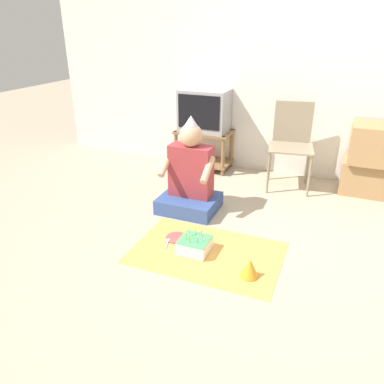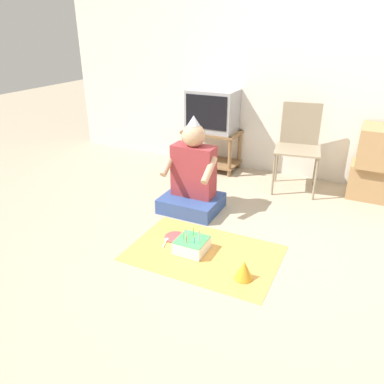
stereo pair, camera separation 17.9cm
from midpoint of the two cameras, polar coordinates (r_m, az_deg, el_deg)
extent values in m
plane|color=tan|center=(2.94, 8.47, -10.39)|extent=(16.00, 16.00, 0.00)
cube|color=silver|center=(4.38, 16.42, 18.38)|extent=(6.40, 0.06, 2.55)
cube|color=olive|center=(4.57, 0.74, 9.19)|extent=(0.67, 0.40, 0.03)
cube|color=olive|center=(4.69, 0.72, 4.73)|extent=(0.67, 0.40, 0.02)
cylinder|color=olive|center=(4.61, -3.56, 6.34)|extent=(0.04, 0.04, 0.48)
cylinder|color=olive|center=(4.39, 3.58, 5.41)|extent=(0.04, 0.04, 0.48)
cylinder|color=olive|center=(4.90, -1.83, 7.48)|extent=(0.04, 0.04, 0.48)
cylinder|color=olive|center=(4.70, 4.94, 6.64)|extent=(0.04, 0.04, 0.48)
cube|color=#99999E|center=(4.52, 0.78, 12.34)|extent=(0.56, 0.38, 0.48)
cube|color=black|center=(4.34, -0.19, 12.04)|extent=(0.50, 0.01, 0.38)
cube|color=gray|center=(4.09, 13.63, 6.55)|extent=(0.52, 0.49, 0.02)
cube|color=gray|center=(4.23, 13.97, 10.27)|extent=(0.40, 0.08, 0.45)
cylinder|color=gray|center=(3.99, 10.28, 2.88)|extent=(0.02, 0.02, 0.46)
cylinder|color=gray|center=(3.99, 16.25, 2.31)|extent=(0.02, 0.02, 0.46)
cylinder|color=gray|center=(4.35, 10.63, 4.69)|extent=(0.02, 0.02, 0.46)
cylinder|color=gray|center=(4.35, 16.11, 4.16)|extent=(0.02, 0.02, 0.46)
cube|color=#A87F51|center=(4.31, 24.10, 2.05)|extent=(0.53, 0.35, 0.36)
cube|color=#A87F51|center=(4.20, 24.96, 6.73)|extent=(0.46, 0.46, 0.39)
cube|color=#334C8C|center=(3.63, -1.85, -1.70)|extent=(0.54, 0.47, 0.14)
cube|color=#993338|center=(3.54, -1.61, 3.23)|extent=(0.40, 0.19, 0.50)
sphere|color=tan|center=(3.43, -1.68, 8.60)|extent=(0.22, 0.22, 0.22)
cone|color=silver|center=(3.39, -1.70, 10.83)|extent=(0.12, 0.12, 0.09)
cylinder|color=tan|center=(3.50, -5.48, 4.30)|extent=(0.06, 0.26, 0.21)
cylinder|color=tan|center=(3.34, 0.86, 3.38)|extent=(0.06, 0.26, 0.21)
cube|color=#EFA84C|center=(3.00, 0.54, -9.21)|extent=(1.17, 0.78, 0.01)
cube|color=white|center=(2.99, -1.32, -8.14)|extent=(0.24, 0.24, 0.10)
cube|color=#4CB266|center=(2.96, -1.33, -7.27)|extent=(0.23, 0.23, 0.01)
cylinder|color=#E58CCC|center=(2.93, -0.17, -7.05)|extent=(0.01, 0.01, 0.07)
sphere|color=#FFCC4C|center=(2.91, -0.17, -6.39)|extent=(0.01, 0.01, 0.01)
cylinder|color=#4C7FE5|center=(2.98, -0.24, -6.47)|extent=(0.01, 0.01, 0.07)
sphere|color=#FFCC4C|center=(2.96, -0.24, -5.82)|extent=(0.01, 0.01, 0.01)
cylinder|color=#66C666|center=(3.00, -1.16, -6.16)|extent=(0.01, 0.01, 0.07)
sphere|color=#FFCC4C|center=(2.98, -1.17, -5.51)|extent=(0.01, 0.01, 0.01)
cylinder|color=#E58CCC|center=(2.99, -2.15, -6.31)|extent=(0.01, 0.01, 0.07)
sphere|color=#FFCC4C|center=(2.97, -2.16, -5.66)|extent=(0.01, 0.01, 0.01)
cylinder|color=#66C666|center=(2.94, -2.60, -6.86)|extent=(0.01, 0.01, 0.07)
sphere|color=#FFCC4C|center=(2.92, -2.62, -6.21)|extent=(0.01, 0.01, 0.01)
cylinder|color=#EA4C4C|center=(2.91, -2.13, -7.32)|extent=(0.01, 0.01, 0.07)
sphere|color=#FFCC4C|center=(2.88, -2.14, -6.66)|extent=(0.01, 0.01, 0.01)
cylinder|color=#4C7FE5|center=(2.90, -0.91, -7.42)|extent=(0.01, 0.01, 0.07)
sphere|color=#FFCC4C|center=(2.88, -0.91, -6.76)|extent=(0.01, 0.01, 0.01)
cone|color=gold|center=(2.73, 6.91, -11.42)|extent=(0.13, 0.13, 0.14)
cylinder|color=#D84C4C|center=(3.18, -3.99, -6.97)|extent=(0.18, 0.18, 0.01)
ellipsoid|color=white|center=(3.15, -5.27, -7.33)|extent=(0.04, 0.05, 0.01)
cube|color=white|center=(3.10, -5.56, -8.05)|extent=(0.04, 0.10, 0.01)
camera|label=1|loc=(0.09, -91.61, -0.73)|focal=35.00mm
camera|label=2|loc=(0.09, 88.39, 0.73)|focal=35.00mm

